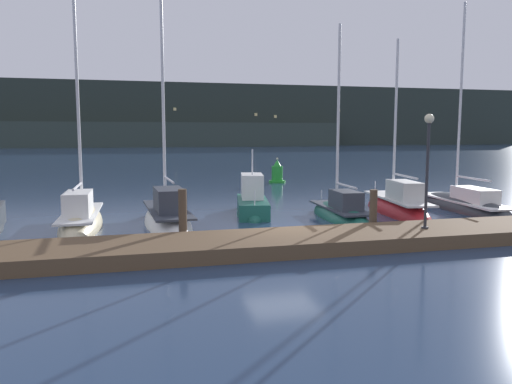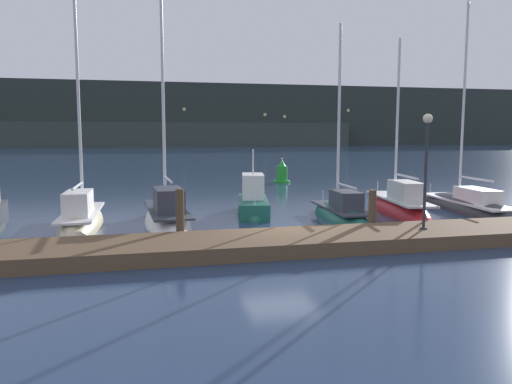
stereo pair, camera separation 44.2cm
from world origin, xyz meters
name	(u,v)px [view 1 (the left image)]	position (x,y,z in m)	size (l,w,h in m)	color
ground_plane	(282,238)	(0.00, 0.00, 0.00)	(400.00, 400.00, 0.00)	navy
dock	(298,241)	(0.00, -1.66, 0.23)	(28.82, 2.80, 0.45)	brown
mooring_pile_1	(183,216)	(-3.49, -0.01, 0.92)	(0.28, 0.28, 1.83)	#4C3D2D
mooring_pile_2	(373,211)	(3.49, -0.01, 0.81)	(0.28, 0.28, 1.61)	#4C3D2D
sailboat_berth_2	(81,224)	(-7.03, 3.73, 0.15)	(1.67, 6.35, 9.87)	beige
sailboat_berth_3	(168,222)	(-3.74, 3.38, 0.16)	(2.03, 6.58, 10.09)	white
motorboat_berth_4	(252,208)	(0.23, 5.30, 0.28)	(2.29, 4.77, 3.62)	#195647
sailboat_berth_5	(340,215)	(3.63, 3.21, 0.14)	(1.87, 5.47, 8.93)	#195647
sailboat_berth_6	(397,210)	(6.75, 3.85, 0.15)	(2.61, 6.81, 8.68)	red
sailboat_berth_7	(463,208)	(10.31, 3.92, 0.11)	(2.38, 7.65, 10.53)	#2D3338
channel_buoy	(277,173)	(5.55, 18.96, 0.68)	(1.24, 1.24, 1.86)	green
dock_lamppost	(428,152)	(4.52, -1.75, 3.04)	(0.32, 0.32, 3.86)	#2D2D33
hillside_backdrop	(137,117)	(-2.28, 129.55, 8.10)	(240.00, 23.00, 17.55)	#28332D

